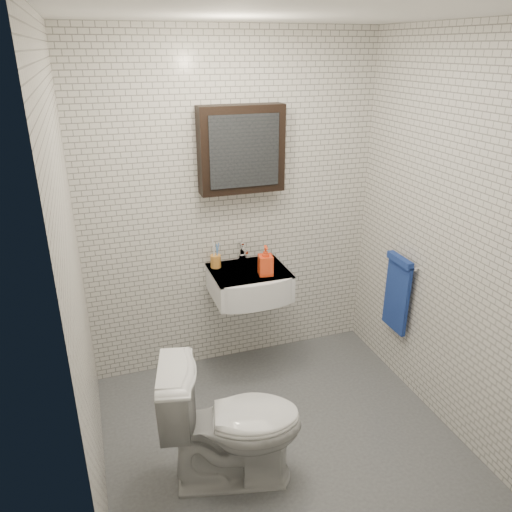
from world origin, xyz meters
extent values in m
cube|color=#4A4D51|center=(0.00, 0.00, 0.01)|extent=(2.20, 2.00, 0.01)
cube|color=silver|center=(0.00, 1.00, 1.25)|extent=(2.20, 0.02, 2.50)
cube|color=silver|center=(0.00, -1.00, 1.25)|extent=(2.20, 0.02, 2.50)
cube|color=silver|center=(-1.10, 0.00, 1.25)|extent=(0.02, 2.00, 2.50)
cube|color=silver|center=(1.10, 0.00, 1.25)|extent=(0.02, 2.00, 2.50)
cube|color=white|center=(0.00, 0.00, 2.50)|extent=(2.20, 2.00, 0.02)
cube|color=white|center=(0.05, 0.78, 0.75)|extent=(0.55, 0.45, 0.20)
cylinder|color=silver|center=(0.05, 0.80, 0.84)|extent=(0.31, 0.31, 0.02)
cylinder|color=silver|center=(0.05, 0.80, 0.85)|extent=(0.04, 0.04, 0.01)
cube|color=white|center=(0.05, 0.78, 0.84)|extent=(0.55, 0.45, 0.01)
cylinder|color=silver|center=(0.05, 0.94, 0.88)|extent=(0.06, 0.06, 0.06)
cylinder|color=silver|center=(0.05, 0.94, 0.94)|extent=(0.03, 0.03, 0.08)
cylinder|color=silver|center=(0.05, 0.88, 0.97)|extent=(0.02, 0.12, 0.02)
cube|color=silver|center=(0.05, 0.97, 0.99)|extent=(0.02, 0.09, 0.01)
cube|color=black|center=(0.05, 0.93, 1.70)|extent=(0.60, 0.14, 0.60)
cube|color=#3F444C|center=(0.05, 0.85, 1.70)|extent=(0.49, 0.01, 0.49)
cylinder|color=silver|center=(1.06, 0.35, 0.95)|extent=(0.02, 0.30, 0.02)
cylinder|color=silver|center=(1.08, 0.48, 0.95)|extent=(0.04, 0.02, 0.02)
cylinder|color=silver|center=(1.08, 0.22, 0.95)|extent=(0.04, 0.02, 0.02)
cube|color=#213D99|center=(1.05, 0.35, 0.68)|extent=(0.03, 0.26, 0.54)
cube|color=#213D99|center=(1.04, 0.35, 0.96)|extent=(0.05, 0.26, 0.05)
cylinder|color=orange|center=(-0.17, 0.91, 0.90)|extent=(0.09, 0.09, 0.10)
cylinder|color=white|center=(-0.18, 0.90, 0.96)|extent=(0.02, 0.03, 0.18)
cylinder|color=#417ED1|center=(-0.15, 0.90, 0.95)|extent=(0.01, 0.02, 0.16)
cylinder|color=white|center=(-0.17, 0.92, 0.97)|extent=(0.02, 0.04, 0.19)
cylinder|color=#417ED1|center=(-0.15, 0.92, 0.96)|extent=(0.02, 0.04, 0.17)
imported|color=orange|center=(0.14, 0.66, 0.96)|extent=(0.11, 0.11, 0.22)
imported|color=silver|center=(-0.38, -0.23, 0.40)|extent=(0.86, 0.61, 0.80)
camera|label=1|loc=(-0.97, -2.38, 2.35)|focal=35.00mm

